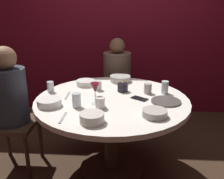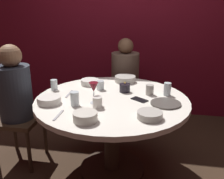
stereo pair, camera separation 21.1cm
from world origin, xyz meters
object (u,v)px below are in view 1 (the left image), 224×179
at_px(cup_far_edge, 165,87).
at_px(cup_by_right_diner, 100,103).
at_px(seated_diner_left, 10,96).
at_px(bowl_small_white, 49,102).
at_px(seated_diner_back, 117,73).
at_px(bowl_rice_portion, 120,79).
at_px(cup_near_candle, 50,87).
at_px(wine_glass, 95,89).
at_px(dinner_plate, 166,101).
at_px(bowl_serving_large, 86,83).
at_px(dining_table, 112,115).
at_px(cell_phone, 139,98).
at_px(bowl_salad_center, 92,118).
at_px(cup_by_left_diner, 148,88).
at_px(bowl_sauce_side, 155,113).
at_px(candle_holder, 123,87).
at_px(cup_center_front, 98,86).
at_px(cup_beside_wine, 77,100).

bearing_deg(cup_far_edge, cup_by_right_diner, -145.44).
xyz_separation_m(seated_diner_left, bowl_small_white, (0.42, -0.20, 0.03)).
relative_size(seated_diner_back, bowl_rice_portion, 5.26).
height_order(cup_near_candle, cup_by_right_diner, cup_near_candle).
bearing_deg(bowl_small_white, wine_glass, 10.55).
relative_size(wine_glass, bowl_small_white, 0.92).
height_order(dinner_plate, bowl_serving_large, bowl_serving_large).
relative_size(dining_table, dinner_plate, 5.37).
bearing_deg(seated_diner_back, cell_phone, 14.31).
xyz_separation_m(bowl_salad_center, cup_by_left_diner, (0.42, 0.61, 0.01)).
height_order(bowl_sauce_side, cup_by_right_diner, cup_by_right_diner).
relative_size(dining_table, cell_phone, 9.35).
bearing_deg(cup_by_right_diner, candle_holder, 67.88).
bearing_deg(cup_near_candle, cell_phone, -8.70).
bearing_deg(candle_holder, bowl_serving_large, 157.21).
bearing_deg(cup_by_right_diner, wine_glass, 120.47).
xyz_separation_m(candle_holder, cup_center_front, (-0.23, 0.02, 0.00)).
xyz_separation_m(bowl_sauce_side, cup_near_candle, (-0.90, 0.46, 0.02)).
relative_size(seated_diner_left, cup_far_edge, 10.21).
bearing_deg(cup_near_candle, cup_beside_wine, -46.98).
bearing_deg(dining_table, seated_diner_left, 180.00).
height_order(dining_table, cup_by_left_diner, cup_by_left_diner).
height_order(bowl_sauce_side, cup_center_front, cup_center_front).
bearing_deg(bowl_serving_large, dining_table, -50.38).
bearing_deg(cup_near_candle, seated_diner_back, 54.34).
bearing_deg(cup_center_front, cup_by_right_diner, -80.70).
relative_size(bowl_salad_center, cup_by_right_diner, 1.97).
bearing_deg(cup_by_right_diner, dining_table, 70.15).
xyz_separation_m(candle_holder, bowl_small_white, (-0.57, -0.39, -0.01)).
distance_m(dining_table, cup_far_edge, 0.53).
xyz_separation_m(bowl_sauce_side, cup_center_front, (-0.48, 0.55, 0.02)).
relative_size(candle_holder, bowl_sauce_side, 0.54).
relative_size(seated_diner_back, cup_far_edge, 9.81).
bearing_deg(cup_near_candle, cup_by_right_diner, -34.53).
xyz_separation_m(seated_diner_back, cup_near_candle, (-0.57, -0.80, 0.08)).
xyz_separation_m(bowl_rice_portion, cup_center_front, (-0.20, -0.29, 0.01)).
bearing_deg(cup_beside_wine, cup_center_front, 74.31).
height_order(wine_glass, cup_near_candle, wine_glass).
relative_size(wine_glass, cup_by_right_diner, 2.04).
height_order(dining_table, cup_far_edge, cup_far_edge).
relative_size(cup_near_candle, cup_by_left_diner, 1.09).
bearing_deg(bowl_salad_center, bowl_small_white, 144.96).
bearing_deg(cup_near_candle, bowl_rice_portion, 30.63).
xyz_separation_m(dinner_plate, cup_center_front, (-0.60, 0.26, 0.04)).
height_order(dinner_plate, cell_phone, dinner_plate).
distance_m(dinner_plate, cup_by_right_diner, 0.55).
bearing_deg(dining_table, cup_near_candle, 167.57).
height_order(seated_diner_left, candle_holder, seated_diner_left).
distance_m(cup_near_candle, cup_center_front, 0.43).
bearing_deg(cup_near_candle, bowl_small_white, -74.90).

